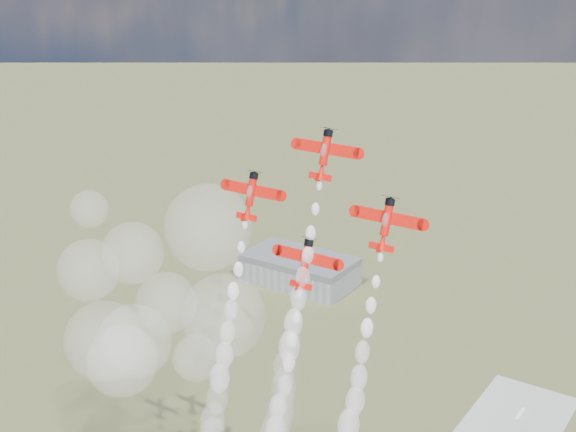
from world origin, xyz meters
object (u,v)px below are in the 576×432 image
(plane_lead, at_px, (325,153))
(plane_slot, at_px, (305,262))
(hangar, at_px, (300,269))
(plane_right, at_px, (386,223))
(plane_left, at_px, (251,195))

(plane_lead, height_order, plane_slot, plane_lead)
(hangar, height_order, plane_slot, plane_slot)
(plane_lead, relative_size, plane_right, 1.00)
(plane_right, bearing_deg, hangar, 126.50)
(hangar, bearing_deg, plane_right, -53.50)
(hangar, relative_size, plane_left, 3.73)
(plane_left, height_order, plane_slot, plane_left)
(plane_lead, distance_m, plane_left, 17.83)
(hangar, distance_m, plane_lead, 224.96)
(plane_slot, bearing_deg, plane_lead, 90.00)
(hangar, height_order, plane_lead, plane_lead)
(plane_right, height_order, plane_slot, plane_right)
(hangar, relative_size, plane_slot, 3.73)
(hangar, bearing_deg, plane_left, -60.51)
(plane_lead, bearing_deg, hangar, 123.65)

